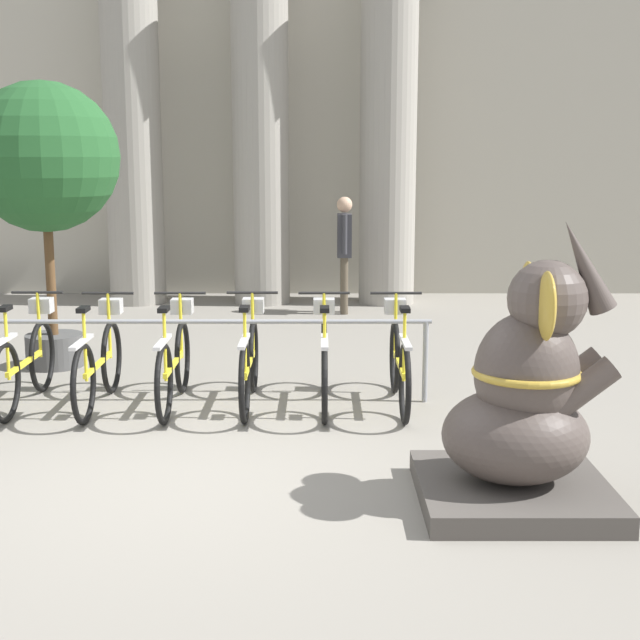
# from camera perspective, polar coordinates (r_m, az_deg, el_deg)

# --- Properties ---
(ground_plane) EXTENTS (60.00, 60.00, 0.00)m
(ground_plane) POSITION_cam_1_polar(r_m,az_deg,el_deg) (6.43, -7.87, -9.90)
(ground_plane) COLOR gray
(building_facade) EXTENTS (20.00, 0.20, 6.00)m
(building_facade) POSITION_cam_1_polar(r_m,az_deg,el_deg) (14.61, -3.37, 13.48)
(building_facade) COLOR #A39E8E
(building_facade) RESTS_ON ground_plane
(column_left) EXTENTS (1.06, 1.06, 5.16)m
(column_left) POSITION_cam_1_polar(r_m,az_deg,el_deg) (13.85, -11.70, 11.89)
(column_left) COLOR gray
(column_left) RESTS_ON ground_plane
(column_middle) EXTENTS (1.06, 1.06, 5.16)m
(column_middle) POSITION_cam_1_polar(r_m,az_deg,el_deg) (13.60, -3.62, 12.11)
(column_middle) COLOR gray
(column_middle) RESTS_ON ground_plane
(column_right) EXTENTS (1.06, 1.06, 5.16)m
(column_right) POSITION_cam_1_polar(r_m,az_deg,el_deg) (13.61, 4.61, 12.10)
(column_right) COLOR gray
(column_right) RESTS_ON ground_plane
(bike_rack) EXTENTS (4.64, 0.05, 0.77)m
(bike_rack) POSITION_cam_1_polar(r_m,az_deg,el_deg) (8.18, -9.00, -0.96)
(bike_rack) COLOR gray
(bike_rack) RESTS_ON ground_plane
(bicycle_1) EXTENTS (0.48, 1.71, 0.98)m
(bicycle_1) POSITION_cam_1_polar(r_m,az_deg,el_deg) (8.46, -18.11, -2.49)
(bicycle_1) COLOR black
(bicycle_1) RESTS_ON ground_plane
(bicycle_2) EXTENTS (0.48, 1.71, 0.98)m
(bicycle_2) POSITION_cam_1_polar(r_m,az_deg,el_deg) (8.22, -13.75, -2.62)
(bicycle_2) COLOR black
(bicycle_2) RESTS_ON ground_plane
(bicycle_3) EXTENTS (0.48, 1.71, 0.98)m
(bicycle_3) POSITION_cam_1_polar(r_m,az_deg,el_deg) (8.09, -9.11, -2.66)
(bicycle_3) COLOR black
(bicycle_3) RESTS_ON ground_plane
(bicycle_4) EXTENTS (0.48, 1.71, 0.98)m
(bicycle_4) POSITION_cam_1_polar(r_m,az_deg,el_deg) (8.04, -4.33, -2.64)
(bicycle_4) COLOR black
(bicycle_4) RESTS_ON ground_plane
(bicycle_5) EXTENTS (0.48, 1.71, 0.98)m
(bicycle_5) POSITION_cam_1_polar(r_m,az_deg,el_deg) (7.99, 0.48, -2.70)
(bicycle_5) COLOR black
(bicycle_5) RESTS_ON ground_plane
(bicycle_6) EXTENTS (0.48, 1.71, 0.98)m
(bicycle_6) POSITION_cam_1_polar(r_m,az_deg,el_deg) (8.02, 5.30, -2.70)
(bicycle_6) COLOR black
(bicycle_6) RESTS_ON ground_plane
(elephant_statue) EXTENTS (1.22, 1.22, 1.87)m
(elephant_statue) POSITION_cam_1_polar(r_m,az_deg,el_deg) (5.88, 13.11, -5.53)
(elephant_statue) COLOR #4C4742
(elephant_statue) RESTS_ON ground_plane
(person_pedestrian) EXTENTS (0.22, 0.47, 1.66)m
(person_pedestrian) POSITION_cam_1_polar(r_m,az_deg,el_deg) (12.67, 1.78, 4.88)
(person_pedestrian) COLOR brown
(person_pedestrian) RESTS_ON ground_plane
(potted_tree) EXTENTS (1.55, 1.55, 2.99)m
(potted_tree) POSITION_cam_1_polar(r_m,az_deg,el_deg) (9.74, -17.02, 9.53)
(potted_tree) COLOR #4C4C4C
(potted_tree) RESTS_ON ground_plane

